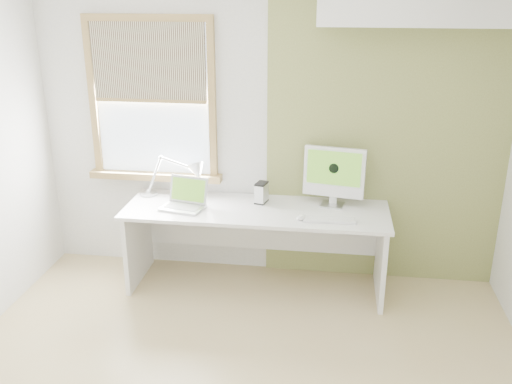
% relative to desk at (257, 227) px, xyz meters
% --- Properties ---
extents(room, '(4.04, 3.54, 2.64)m').
position_rel_desk_xyz_m(room, '(0.05, -1.44, 0.77)').
color(room, tan).
rests_on(room, ground).
extents(accent_wall, '(2.00, 0.02, 2.60)m').
position_rel_desk_xyz_m(accent_wall, '(1.05, 0.30, 0.77)').
color(accent_wall, olive).
rests_on(accent_wall, room).
extents(window, '(1.20, 0.14, 1.42)m').
position_rel_desk_xyz_m(window, '(-0.95, 0.27, 1.01)').
color(window, olive).
rests_on(window, room).
extents(desk, '(2.20, 0.70, 0.73)m').
position_rel_desk_xyz_m(desk, '(0.00, 0.00, 0.00)').
color(desk, white).
rests_on(desk, room).
extents(desk_lamp, '(0.65, 0.30, 0.36)m').
position_rel_desk_xyz_m(desk_lamp, '(-0.64, 0.20, 0.38)').
color(desk_lamp, silver).
rests_on(desk_lamp, desk).
extents(laptop, '(0.39, 0.34, 0.24)m').
position_rel_desk_xyz_m(laptop, '(-0.59, -0.10, 0.25)').
color(laptop, silver).
rests_on(laptop, desk).
extents(phone_dock, '(0.08, 0.08, 0.12)m').
position_rel_desk_xyz_m(phone_dock, '(0.03, 0.10, 0.23)').
color(phone_dock, silver).
rests_on(phone_dock, desk).
extents(external_drive, '(0.11, 0.15, 0.18)m').
position_rel_desk_xyz_m(external_drive, '(0.03, 0.09, 0.28)').
color(external_drive, silver).
rests_on(external_drive, desk).
extents(imac, '(0.52, 0.21, 0.50)m').
position_rel_desk_xyz_m(imac, '(0.63, 0.12, 0.48)').
color(imac, silver).
rests_on(imac, desk).
extents(keyboard, '(0.42, 0.13, 0.02)m').
position_rel_desk_xyz_m(keyboard, '(0.61, -0.24, 0.20)').
color(keyboard, white).
rests_on(keyboard, desk).
extents(mouse, '(0.10, 0.12, 0.03)m').
position_rel_desk_xyz_m(mouse, '(0.39, -0.23, 0.21)').
color(mouse, white).
rests_on(mouse, desk).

